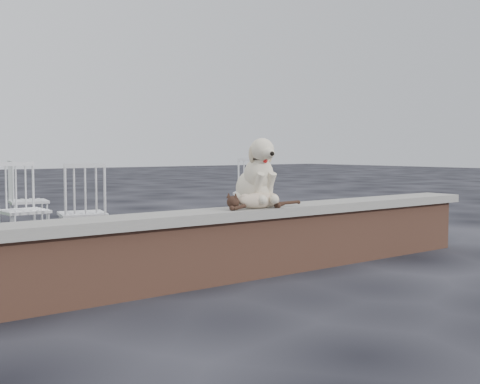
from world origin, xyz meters
TOP-DOWN VIEW (x-y plane):
  - ground at (0.00, 0.00)m, footprint 60.00×60.00m
  - brick_wall at (0.00, 0.00)m, footprint 6.00×0.30m
  - capstone at (0.00, 0.00)m, footprint 6.20×0.40m
  - dog at (0.46, 0.06)m, footprint 0.46×0.56m
  - cat at (0.38, -0.09)m, footprint 0.90×0.33m
  - chair_a at (-0.83, 2.14)m, footprint 0.59×0.59m
  - chair_c at (-0.46, 1.55)m, footprint 0.67×0.67m
  - chair_e at (-0.41, 3.27)m, footprint 0.65×0.65m
  - chair_d at (2.59, 2.82)m, footprint 0.79×0.79m

SIDE VIEW (x-z plane):
  - ground at x=0.00m, z-range 0.00..0.00m
  - brick_wall at x=0.00m, z-range 0.00..0.50m
  - chair_a at x=-0.83m, z-range 0.00..0.94m
  - chair_c at x=-0.46m, z-range 0.00..0.94m
  - chair_e at x=-0.41m, z-range 0.00..0.94m
  - chair_d at x=2.59m, z-range 0.00..0.94m
  - capstone at x=0.00m, z-range 0.50..0.58m
  - cat at x=0.38m, z-range 0.58..0.73m
  - dog at x=0.46m, z-range 0.58..1.17m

